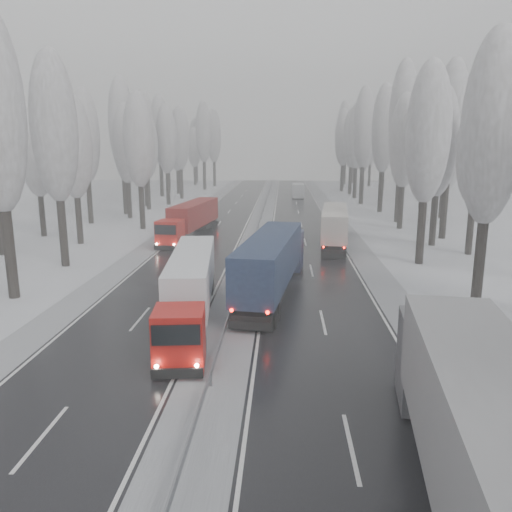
# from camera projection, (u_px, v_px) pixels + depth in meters

# --- Properties ---
(ground) EXTENTS (260.00, 260.00, 0.00)m
(ground) POSITION_uv_depth(u_px,v_px,m) (194.00, 442.00, 16.80)
(ground) COLOR silver
(ground) RESTS_ON ground
(carriageway_right) EXTENTS (7.50, 200.00, 0.03)m
(carriageway_right) POSITION_uv_depth(u_px,v_px,m) (308.00, 255.00, 45.77)
(carriageway_right) COLOR black
(carriageway_right) RESTS_ON ground
(carriageway_left) EXTENTS (7.50, 200.00, 0.03)m
(carriageway_left) POSITION_uv_depth(u_px,v_px,m) (195.00, 253.00, 46.32)
(carriageway_left) COLOR black
(carriageway_left) RESTS_ON ground
(median_slush) EXTENTS (3.00, 200.00, 0.04)m
(median_slush) POSITION_uv_depth(u_px,v_px,m) (251.00, 254.00, 46.04)
(median_slush) COLOR #A9ABB1
(median_slush) RESTS_ON ground
(shoulder_right) EXTENTS (2.40, 200.00, 0.04)m
(shoulder_right) POSITION_uv_depth(u_px,v_px,m) (362.00, 255.00, 45.50)
(shoulder_right) COLOR #A9ABB1
(shoulder_right) RESTS_ON ground
(shoulder_left) EXTENTS (2.40, 200.00, 0.04)m
(shoulder_left) POSITION_uv_depth(u_px,v_px,m) (142.00, 253.00, 46.58)
(shoulder_left) COLOR #A9ABB1
(shoulder_left) RESTS_ON ground
(median_guardrail) EXTENTS (0.12, 200.00, 0.76)m
(median_guardrail) POSITION_uv_depth(u_px,v_px,m) (251.00, 248.00, 45.90)
(median_guardrail) COLOR slate
(median_guardrail) RESTS_ON ground
(tree_16) EXTENTS (3.60, 3.60, 16.53)m
(tree_16) POSITION_uv_depth(u_px,v_px,m) (493.00, 130.00, 28.97)
(tree_16) COLOR black
(tree_16) RESTS_ON ground
(tree_18) EXTENTS (3.60, 3.60, 16.58)m
(tree_18) POSITION_uv_depth(u_px,v_px,m) (428.00, 134.00, 40.08)
(tree_18) COLOR black
(tree_18) RESTS_ON ground
(tree_19) EXTENTS (3.60, 3.60, 14.57)m
(tree_19) POSITION_uv_depth(u_px,v_px,m) (478.00, 150.00, 43.96)
(tree_19) COLOR black
(tree_19) RESTS_ON ground
(tree_20) EXTENTS (3.60, 3.60, 15.71)m
(tree_20) POSITION_uv_depth(u_px,v_px,m) (440.00, 142.00, 47.95)
(tree_20) COLOR black
(tree_20) RESTS_ON ground
(tree_21) EXTENTS (3.60, 3.60, 18.62)m
(tree_21) POSITION_uv_depth(u_px,v_px,m) (451.00, 124.00, 51.33)
(tree_21) COLOR black
(tree_21) RESTS_ON ground
(tree_22) EXTENTS (3.60, 3.60, 15.86)m
(tree_22) POSITION_uv_depth(u_px,v_px,m) (405.00, 142.00, 58.14)
(tree_22) COLOR black
(tree_22) RESTS_ON ground
(tree_23) EXTENTS (3.60, 3.60, 13.55)m
(tree_23) POSITION_uv_depth(u_px,v_px,m) (447.00, 154.00, 62.03)
(tree_23) COLOR black
(tree_23) RESTS_ON ground
(tree_24) EXTENTS (3.60, 3.60, 20.49)m
(tree_24) POSITION_uv_depth(u_px,v_px,m) (403.00, 118.00, 62.75)
(tree_24) COLOR black
(tree_24) RESTS_ON ground
(tree_25) EXTENTS (3.60, 3.60, 19.44)m
(tree_25) POSITION_uv_depth(u_px,v_px,m) (448.00, 125.00, 66.42)
(tree_25) COLOR black
(tree_25) RESTS_ON ground
(tree_26) EXTENTS (3.60, 3.60, 18.78)m
(tree_26) POSITION_uv_depth(u_px,v_px,m) (384.00, 130.00, 72.99)
(tree_26) COLOR black
(tree_26) RESTS_ON ground
(tree_27) EXTENTS (3.60, 3.60, 17.62)m
(tree_27) POSITION_uv_depth(u_px,v_px,m) (426.00, 135.00, 76.67)
(tree_27) COLOR black
(tree_27) RESTS_ON ground
(tree_28) EXTENTS (3.60, 3.60, 19.62)m
(tree_28) POSITION_uv_depth(u_px,v_px,m) (364.00, 128.00, 83.36)
(tree_28) COLOR black
(tree_28) RESTS_ON ground
(tree_29) EXTENTS (3.60, 3.60, 18.11)m
(tree_29) POSITION_uv_depth(u_px,v_px,m) (403.00, 135.00, 87.08)
(tree_29) COLOR black
(tree_29) RESTS_ON ground
(tree_30) EXTENTS (3.60, 3.60, 17.86)m
(tree_30) POSITION_uv_depth(u_px,v_px,m) (357.00, 136.00, 93.09)
(tree_30) COLOR black
(tree_30) RESTS_ON ground
(tree_31) EXTENTS (3.60, 3.60, 18.58)m
(tree_31) POSITION_uv_depth(u_px,v_px,m) (385.00, 134.00, 96.58)
(tree_31) COLOR black
(tree_31) RESTS_ON ground
(tree_32) EXTENTS (3.60, 3.60, 17.33)m
(tree_32) POSITION_uv_depth(u_px,v_px,m) (352.00, 139.00, 100.48)
(tree_32) COLOR black
(tree_32) RESTS_ON ground
(tree_33) EXTENTS (3.60, 3.60, 14.33)m
(tree_33) POSITION_uv_depth(u_px,v_px,m) (364.00, 148.00, 104.63)
(tree_33) COLOR black
(tree_33) RESTS_ON ground
(tree_34) EXTENTS (3.60, 3.60, 17.63)m
(tree_34) POSITION_uv_depth(u_px,v_px,m) (343.00, 138.00, 107.41)
(tree_34) COLOR black
(tree_34) RESTS_ON ground
(tree_35) EXTENTS (3.60, 3.60, 18.25)m
(tree_35) POSITION_uv_depth(u_px,v_px,m) (383.00, 137.00, 110.74)
(tree_35) COLOR black
(tree_35) RESTS_ON ground
(tree_36) EXTENTS (3.60, 3.60, 20.23)m
(tree_36) POSITION_uv_depth(u_px,v_px,m) (344.00, 132.00, 116.58)
(tree_36) COLOR black
(tree_36) RESTS_ON ground
(tree_37) EXTENTS (3.60, 3.60, 16.37)m
(tree_37) POSITION_uv_depth(u_px,v_px,m) (371.00, 142.00, 120.65)
(tree_37) COLOR black
(tree_37) RESTS_ON ground
(tree_38) EXTENTS (3.60, 3.60, 17.97)m
(tree_38) POSITION_uv_depth(u_px,v_px,m) (346.00, 139.00, 127.11)
(tree_38) COLOR black
(tree_38) RESTS_ON ground
(tree_39) EXTENTS (3.60, 3.60, 16.19)m
(tree_39) POSITION_uv_depth(u_px,v_px,m) (354.00, 143.00, 131.10)
(tree_39) COLOR black
(tree_39) RESTS_ON ground
(tree_58) EXTENTS (3.60, 3.60, 17.21)m
(tree_58) POSITION_uv_depth(u_px,v_px,m) (54.00, 128.00, 39.14)
(tree_58) COLOR black
(tree_58) RESTS_ON ground
(tree_60) EXTENTS (3.60, 3.60, 14.84)m
(tree_60) POSITION_uv_depth(u_px,v_px,m) (73.00, 148.00, 49.00)
(tree_60) COLOR black
(tree_60) RESTS_ON ground
(tree_61) EXTENTS (3.60, 3.60, 13.95)m
(tree_61) POSITION_uv_depth(u_px,v_px,m) (37.00, 153.00, 53.33)
(tree_61) COLOR black
(tree_61) RESTS_ON ground
(tree_62) EXTENTS (3.60, 3.60, 16.04)m
(tree_62) POSITION_uv_depth(u_px,v_px,m) (139.00, 141.00, 57.93)
(tree_62) COLOR black
(tree_62) RESTS_ON ground
(tree_63) EXTENTS (3.60, 3.60, 16.88)m
(tree_63) POSITION_uv_depth(u_px,v_px,m) (85.00, 137.00, 62.13)
(tree_63) COLOR black
(tree_63) RESTS_ON ground
(tree_64) EXTENTS (3.60, 3.60, 15.42)m
(tree_64) POSITION_uv_depth(u_px,v_px,m) (126.00, 144.00, 67.00)
(tree_64) COLOR black
(tree_64) RESTS_ON ground
(tree_65) EXTENTS (3.60, 3.60, 19.48)m
(tree_65) POSITION_uv_depth(u_px,v_px,m) (121.00, 126.00, 70.44)
(tree_65) COLOR black
(tree_65) RESTS_ON ground
(tree_66) EXTENTS (3.60, 3.60, 15.23)m
(tree_66) POSITION_uv_depth(u_px,v_px,m) (146.00, 145.00, 76.41)
(tree_66) COLOR black
(tree_66) RESTS_ON ground
(tree_67) EXTENTS (3.60, 3.60, 17.09)m
(tree_67) POSITION_uv_depth(u_px,v_px,m) (144.00, 138.00, 80.13)
(tree_67) COLOR black
(tree_67) RESTS_ON ground
(tree_68) EXTENTS (3.60, 3.60, 16.65)m
(tree_68) POSITION_uv_depth(u_px,v_px,m) (166.00, 140.00, 82.73)
(tree_68) COLOR black
(tree_68) RESTS_ON ground
(tree_69) EXTENTS (3.60, 3.60, 19.35)m
(tree_69) POSITION_uv_depth(u_px,v_px,m) (144.00, 130.00, 86.51)
(tree_69) COLOR black
(tree_69) RESTS_ON ground
(tree_70) EXTENTS (3.60, 3.60, 17.09)m
(tree_70) POSITION_uv_depth(u_px,v_px,m) (180.00, 139.00, 92.48)
(tree_70) COLOR black
(tree_70) RESTS_ON ground
(tree_71) EXTENTS (3.60, 3.60, 19.61)m
(tree_71) POSITION_uv_depth(u_px,v_px,m) (160.00, 131.00, 96.29)
(tree_71) COLOR black
(tree_71) RESTS_ON ground
(tree_72) EXTENTS (3.60, 3.60, 15.11)m
(tree_72) POSITION_uv_depth(u_px,v_px,m) (177.00, 146.00, 102.00)
(tree_72) COLOR black
(tree_72) RESTS_ON ground
(tree_73) EXTENTS (3.60, 3.60, 17.22)m
(tree_73) POSITION_uv_depth(u_px,v_px,m) (167.00, 139.00, 105.76)
(tree_73) COLOR black
(tree_73) RESTS_ON ground
(tree_74) EXTENTS (3.60, 3.60, 19.68)m
(tree_74) POSITION_uv_depth(u_px,v_px,m) (203.00, 133.00, 111.69)
(tree_74) COLOR black
(tree_74) RESTS_ON ground
(tree_75) EXTENTS (3.60, 3.60, 18.60)m
(tree_75) POSITION_uv_depth(u_px,v_px,m) (167.00, 136.00, 116.22)
(tree_75) COLOR black
(tree_75) RESTS_ON ground
(tree_76) EXTENTS (3.60, 3.60, 18.55)m
(tree_76) POSITION_uv_depth(u_px,v_px,m) (214.00, 137.00, 120.95)
(tree_76) COLOR black
(tree_76) RESTS_ON ground
(tree_77) EXTENTS (3.60, 3.60, 14.32)m
(tree_77) POSITION_uv_depth(u_px,v_px,m) (194.00, 148.00, 125.73)
(tree_77) COLOR black
(tree_77) RESTS_ON ground
(tree_78) EXTENTS (3.60, 3.60, 19.55)m
(tree_78) POSITION_uv_depth(u_px,v_px,m) (204.00, 135.00, 127.42)
(tree_78) COLOR black
(tree_78) RESTS_ON ground
(tree_79) EXTENTS (3.60, 3.60, 17.07)m
(tree_79) POSITION_uv_depth(u_px,v_px,m) (196.00, 141.00, 131.81)
(tree_79) COLOR black
(tree_79) RESTS_ON ground
(truck_grey_tarp) EXTENTS (4.96, 17.98, 4.57)m
(truck_grey_tarp) POSITION_uv_depth(u_px,v_px,m) (489.00, 444.00, 12.13)
(truck_grey_tarp) COLOR #45464A
(truck_grey_tarp) RESTS_ON ground
(truck_blue_box) EXTENTS (4.69, 16.22, 4.12)m
(truck_blue_box) POSITION_uv_depth(u_px,v_px,m) (273.00, 259.00, 33.08)
(truck_blue_box) COLOR #1D254A
(truck_blue_box) RESTS_ON ground
(truck_cream_box) EXTENTS (3.81, 14.76, 3.75)m
(truck_cream_box) POSITION_uv_depth(u_px,v_px,m) (335.00, 223.00, 50.12)
(truck_cream_box) COLOR #A8A195
(truck_cream_box) RESTS_ON ground
(box_truck_distant) EXTENTS (2.28, 7.26, 2.70)m
(box_truck_distant) POSITION_uv_depth(u_px,v_px,m) (298.00, 190.00, 96.02)
(box_truck_distant) COLOR #A9ABB0
(box_truck_distant) RESTS_ON ground
(truck_red_white) EXTENTS (3.66, 14.24, 3.62)m
(truck_red_white) POSITION_uv_depth(u_px,v_px,m) (191.00, 283.00, 28.46)
(truck_red_white) COLOR #B40F0A
(truck_red_white) RESTS_ON ground
(truck_red_red) EXTENTS (4.10, 14.53, 3.69)m
(truck_red_red) POSITION_uv_depth(u_px,v_px,m) (191.00, 218.00, 54.07)
(truck_red_red) COLOR red
(truck_red_red) RESTS_ON ground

